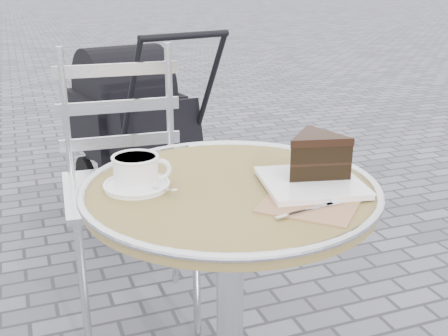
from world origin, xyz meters
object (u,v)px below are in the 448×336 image
object	(u,v)px
cafe_table	(230,248)
bistro_chair	(124,153)
cake_plate_set	(315,162)
cappuccino_set	(137,174)
baby_stroller	(134,130)

from	to	relation	value
cafe_table	bistro_chair	xyz separation A→B (m)	(-0.12, 0.73, 0.04)
cake_plate_set	cappuccino_set	bearing A→B (deg)	173.60
cake_plate_set	bistro_chair	size ratio (longest dim) A/B	0.39
cappuccino_set	cake_plate_set	world-z (taller)	cake_plate_set
cappuccino_set	baby_stroller	world-z (taller)	baby_stroller
bistro_chair	baby_stroller	world-z (taller)	baby_stroller
cappuccino_set	baby_stroller	bearing A→B (deg)	90.88
cappuccino_set	cake_plate_set	bearing A→B (deg)	-4.71
cafe_table	bistro_chair	world-z (taller)	bistro_chair
cafe_table	cake_plate_set	xyz separation A→B (m)	(0.20, -0.05, 0.22)
cake_plate_set	baby_stroller	distance (m)	1.68
cafe_table	bistro_chair	distance (m)	0.74
cappuccino_set	cake_plate_set	size ratio (longest dim) A/B	0.43
cappuccino_set	bistro_chair	xyz separation A→B (m)	(0.09, 0.66, -0.16)
bistro_chair	baby_stroller	bearing A→B (deg)	80.08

